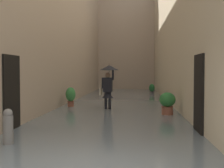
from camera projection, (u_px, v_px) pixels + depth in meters
ground_plane at (119, 103)px, 16.84m from camera, size 60.82×60.82×0.00m
flood_water at (119, 103)px, 16.84m from camera, size 6.03×30.33×0.10m
building_facade_left at (185, 18)px, 16.39m from camera, size 2.04×28.33×9.19m
building_facade_right at (55, 6)px, 16.90m from camera, size 2.04×28.33×10.63m
building_facade_far at (126, 17)px, 29.58m from camera, size 8.83×1.80×13.98m
person_wading at (108, 80)px, 13.50m from camera, size 0.86×0.86×2.09m
potted_plant_near_left at (152, 89)px, 22.62m from camera, size 0.42×0.42×0.84m
potted_plant_near_right at (71, 96)px, 14.52m from camera, size 0.46×0.46×1.00m
potted_plant_mid_left at (167, 103)px, 11.74m from camera, size 0.61×0.61×0.95m
mooring_bollard at (8, 129)px, 6.93m from camera, size 0.23×0.23×0.90m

